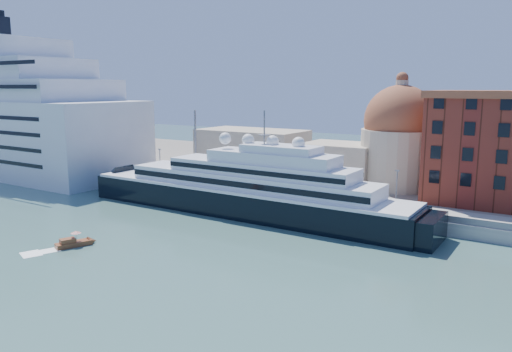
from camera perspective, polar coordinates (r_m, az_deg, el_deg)
The scene contains 9 objects.
ground at distance 87.07m, azimuth -10.45°, elevation -7.37°, with size 400.00×400.00×0.00m, color #37605D.
quay at distance 112.99m, azimuth 1.38°, elevation -2.48°, with size 180.00×10.00×2.50m, color gray.
land at distance 148.94m, azimuth 9.61°, elevation 0.36°, with size 260.00×72.00×2.00m, color slate.
quay_fence at distance 108.86m, azimuth 0.15°, elevation -1.97°, with size 180.00×0.10×1.20m, color slate.
superyacht at distance 104.56m, azimuth -2.80°, elevation -1.80°, with size 83.89×11.63×25.07m.
service_barge at distance 123.87m, azimuth -14.71°, elevation -1.89°, with size 13.59×8.29×2.90m.
water_taxi at distance 88.21m, azimuth -20.21°, elevation -7.17°, with size 3.82×5.97×2.69m.
church at distance 129.31m, azimuth 9.32°, elevation 3.34°, with size 66.00×18.00×25.50m.
lamp_posts at distance 117.07m, azimuth -4.36°, elevation 2.21°, with size 120.80×2.40×18.00m.
Camera 1 is at (57.30, -60.19, 25.98)m, focal length 35.00 mm.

